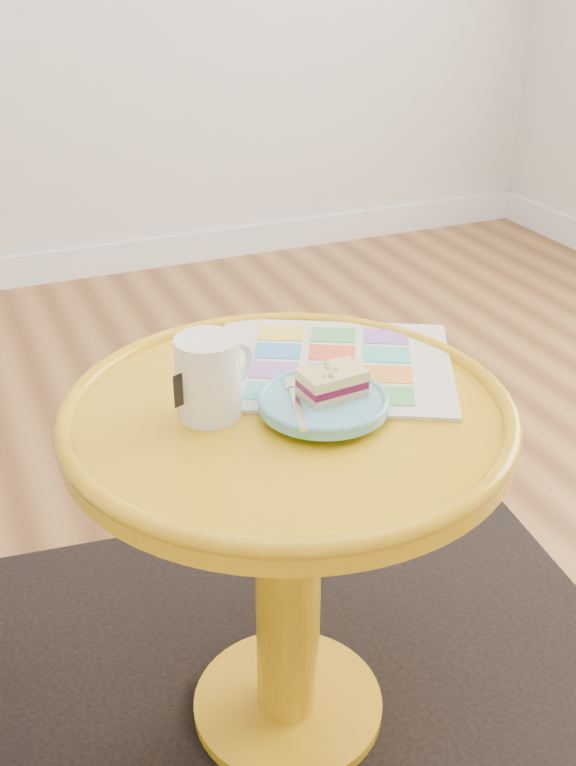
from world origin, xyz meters
name	(u,v)px	position (x,y,z in m)	size (l,w,h in m)	color
floor	(278,613)	(0.00, 0.00, 0.00)	(4.00, 4.00, 0.00)	brown
rug	(288,708)	(-0.08, -0.22, 0.00)	(1.30, 1.10, 0.01)	black
side_table	(288,507)	(-0.08, -0.22, 0.43)	(0.63, 0.63, 0.60)	gold
newspaper	(331,364)	(0.04, -0.13, 0.60)	(0.36, 0.31, 0.01)	silver
mug	(210,375)	(-0.18, -0.20, 0.66)	(0.12, 0.09, 0.12)	white
plate	(323,403)	(-0.04, -0.26, 0.62)	(0.18, 0.18, 0.02)	#60B7CB
cake_slice	(332,382)	(-0.02, -0.25, 0.65)	(0.09, 0.06, 0.04)	#D3BC8C
fork	(296,401)	(-0.08, -0.25, 0.63)	(0.06, 0.14, 0.00)	silver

